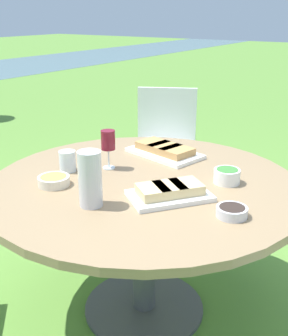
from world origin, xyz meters
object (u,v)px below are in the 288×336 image
chair_far_back (165,139)px  water_pitcher (90,179)px  dining_table (144,201)px  wine_glass (108,142)px

chair_far_back → water_pitcher: 1.57m
chair_far_back → water_pitcher: bearing=-160.3°
chair_far_back → dining_table: bearing=-153.9°
dining_table → chair_far_back: bearing=26.1°
dining_table → chair_far_back: size_ratio=1.58×
chair_far_back → wine_glass: wine_glass is taller
chair_far_back → wine_glass: (-1.08, -0.32, 0.31)m
wine_glass → chair_far_back: bearing=16.5°
dining_table → water_pitcher: 0.39m
chair_far_back → wine_glass: bearing=-163.5°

